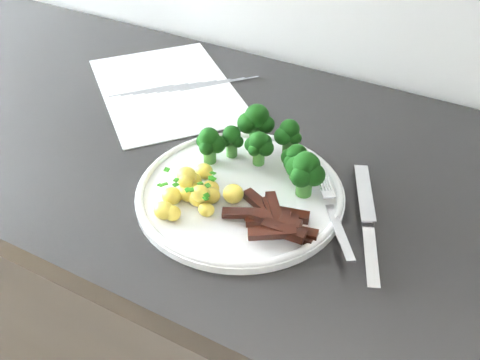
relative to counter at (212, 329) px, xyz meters
The scene contains 8 objects.
counter is the anchor object (origin of this frame).
recipe_paper 0.50m from the counter, 141.69° to the left, with size 0.39×0.38×0.00m.
plate 0.49m from the counter, 35.96° to the right, with size 0.29×0.29×0.02m.
broccoli 0.53m from the counter, ahead, with size 0.20×0.12×0.08m.
potatoes 0.51m from the counter, 61.80° to the right, with size 0.11×0.12×0.04m.
beef_strips 0.53m from the counter, 33.25° to the right, with size 0.13×0.09×0.03m.
fork 0.55m from the counter, 17.31° to the right, with size 0.11×0.15×0.02m.
knife 0.56m from the counter, 14.71° to the right, with size 0.11×0.22×0.02m.
Camera 1 is at (0.35, 1.06, 1.43)m, focal length 42.00 mm.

